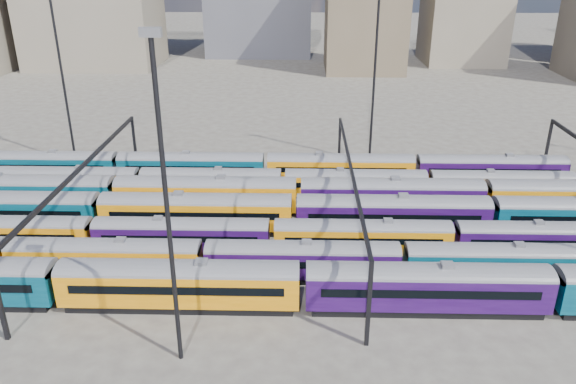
{
  "coord_description": "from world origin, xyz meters",
  "views": [
    {
      "loc": [
        4.46,
        -57.74,
        29.97
      ],
      "look_at": [
        2.91,
        4.75,
        3.0
      ],
      "focal_mm": 35.0,
      "sensor_mm": 36.0,
      "label": 1
    }
  ],
  "objects_px": {
    "rake_2": "(272,233)",
    "mast_2": "(166,198)",
    "rake_1": "(302,257)",
    "rake_0": "(179,280)"
  },
  "relations": [
    {
      "from": "rake_0",
      "to": "rake_1",
      "type": "relative_size",
      "value": 0.81
    },
    {
      "from": "rake_0",
      "to": "mast_2",
      "type": "relative_size",
      "value": 4.3
    },
    {
      "from": "rake_1",
      "to": "mast_2",
      "type": "relative_size",
      "value": 5.3
    },
    {
      "from": "rake_0",
      "to": "rake_2",
      "type": "height_order",
      "value": "rake_0"
    },
    {
      "from": "rake_2",
      "to": "mast_2",
      "type": "relative_size",
      "value": 4.47
    },
    {
      "from": "rake_1",
      "to": "rake_2",
      "type": "relative_size",
      "value": 1.18
    },
    {
      "from": "rake_1",
      "to": "mast_2",
      "type": "bearing_deg",
      "value": -128.89
    },
    {
      "from": "rake_2",
      "to": "rake_0",
      "type": "bearing_deg",
      "value": -127.93
    },
    {
      "from": "rake_0",
      "to": "mast_2",
      "type": "distance_m",
      "value": 13.2
    },
    {
      "from": "rake_2",
      "to": "mast_2",
      "type": "distance_m",
      "value": 21.51
    }
  ]
}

